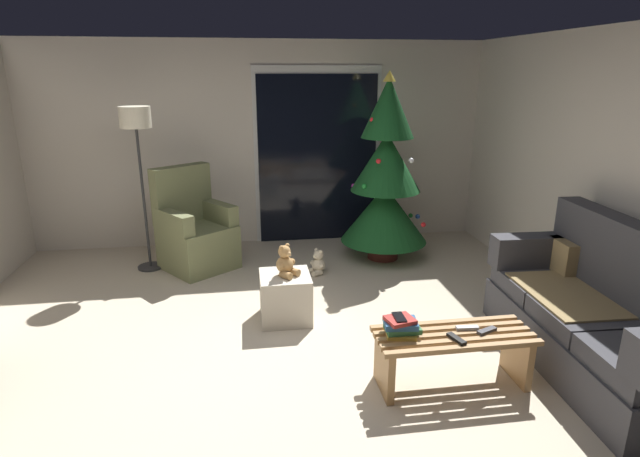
{
  "coord_description": "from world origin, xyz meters",
  "views": [
    {
      "loc": [
        -0.22,
        -3.38,
        2.13
      ],
      "look_at": [
        0.4,
        0.7,
        0.85
      ],
      "focal_mm": 28.54,
      "sensor_mm": 36.0,
      "label": 1
    }
  ],
  "objects_px": {
    "cell_phone": "(399,317)",
    "christmas_tree": "(386,180)",
    "coffee_table": "(453,350)",
    "floor_lamp": "(137,134)",
    "remote_silver": "(467,328)",
    "book_stack": "(401,326)",
    "teddy_bear_cream_by_tree": "(318,263)",
    "remote_graphite": "(487,331)",
    "armchair": "(195,233)",
    "remote_black": "(456,339)",
    "teddy_bear_honey": "(286,262)",
    "couch": "(600,318)",
    "ottoman": "(285,297)"
  },
  "relations": [
    {
      "from": "remote_graphite",
      "to": "armchair",
      "type": "bearing_deg",
      "value": 17.23
    },
    {
      "from": "teddy_bear_cream_by_tree",
      "to": "teddy_bear_honey",
      "type": "bearing_deg",
      "value": -112.95
    },
    {
      "from": "christmas_tree",
      "to": "remote_silver",
      "type": "bearing_deg",
      "value": -92.23
    },
    {
      "from": "armchair",
      "to": "ottoman",
      "type": "relative_size",
      "value": 2.57
    },
    {
      "from": "cell_phone",
      "to": "ottoman",
      "type": "distance_m",
      "value": 1.37
    },
    {
      "from": "cell_phone",
      "to": "christmas_tree",
      "type": "bearing_deg",
      "value": 77.69
    },
    {
      "from": "remote_black",
      "to": "teddy_bear_honey",
      "type": "height_order",
      "value": "teddy_bear_honey"
    },
    {
      "from": "book_stack",
      "to": "teddy_bear_cream_by_tree",
      "type": "relative_size",
      "value": 0.89
    },
    {
      "from": "book_stack",
      "to": "teddy_bear_honey",
      "type": "relative_size",
      "value": 0.89
    },
    {
      "from": "armchair",
      "to": "christmas_tree",
      "type": "bearing_deg",
      "value": -1.15
    },
    {
      "from": "teddy_bear_honey",
      "to": "teddy_bear_cream_by_tree",
      "type": "bearing_deg",
      "value": 67.05
    },
    {
      "from": "couch",
      "to": "teddy_bear_honey",
      "type": "relative_size",
      "value": 6.9
    },
    {
      "from": "coffee_table",
      "to": "book_stack",
      "type": "height_order",
      "value": "book_stack"
    },
    {
      "from": "cell_phone",
      "to": "christmas_tree",
      "type": "distance_m",
      "value": 2.63
    },
    {
      "from": "couch",
      "to": "christmas_tree",
      "type": "relative_size",
      "value": 0.92
    },
    {
      "from": "floor_lamp",
      "to": "teddy_bear_cream_by_tree",
      "type": "height_order",
      "value": "floor_lamp"
    },
    {
      "from": "couch",
      "to": "cell_phone",
      "type": "xyz_separation_m",
      "value": [
        -1.54,
        -0.03,
        0.14
      ]
    },
    {
      "from": "coffee_table",
      "to": "floor_lamp",
      "type": "distance_m",
      "value": 3.82
    },
    {
      "from": "remote_black",
      "to": "armchair",
      "type": "distance_m",
      "value": 3.32
    },
    {
      "from": "ottoman",
      "to": "book_stack",
      "type": "bearing_deg",
      "value": -58.58
    },
    {
      "from": "christmas_tree",
      "to": "armchair",
      "type": "xyz_separation_m",
      "value": [
        -2.17,
        0.04,
        -0.54
      ]
    },
    {
      "from": "book_stack",
      "to": "ottoman",
      "type": "xyz_separation_m",
      "value": [
        -0.7,
        1.14,
        -0.26
      ]
    },
    {
      "from": "couch",
      "to": "book_stack",
      "type": "distance_m",
      "value": 1.53
    },
    {
      "from": "armchair",
      "to": "remote_graphite",
      "type": "bearing_deg",
      "value": -50.25
    },
    {
      "from": "armchair",
      "to": "teddy_bear_cream_by_tree",
      "type": "xyz_separation_m",
      "value": [
        1.33,
        -0.42,
        -0.28
      ]
    },
    {
      "from": "remote_graphite",
      "to": "floor_lamp",
      "type": "xyz_separation_m",
      "value": [
        -2.7,
        2.66,
        1.09
      ]
    },
    {
      "from": "christmas_tree",
      "to": "floor_lamp",
      "type": "distance_m",
      "value": 2.74
    },
    {
      "from": "coffee_table",
      "to": "remote_graphite",
      "type": "distance_m",
      "value": 0.27
    },
    {
      "from": "coffee_table",
      "to": "remote_black",
      "type": "height_order",
      "value": "remote_black"
    },
    {
      "from": "couch",
      "to": "ottoman",
      "type": "height_order",
      "value": "couch"
    },
    {
      "from": "remote_silver",
      "to": "teddy_bear_honey",
      "type": "relative_size",
      "value": 0.55
    },
    {
      "from": "christmas_tree",
      "to": "teddy_bear_cream_by_tree",
      "type": "relative_size",
      "value": 7.51
    },
    {
      "from": "remote_silver",
      "to": "ottoman",
      "type": "xyz_separation_m",
      "value": [
        -1.18,
        1.14,
        -0.21
      ]
    },
    {
      "from": "couch",
      "to": "teddy_bear_honey",
      "type": "distance_m",
      "value": 2.48
    },
    {
      "from": "coffee_table",
      "to": "teddy_bear_cream_by_tree",
      "type": "bearing_deg",
      "value": 106.11
    },
    {
      "from": "remote_silver",
      "to": "cell_phone",
      "type": "xyz_separation_m",
      "value": [
        -0.5,
        -0.01,
        0.13
      ]
    },
    {
      "from": "cell_phone",
      "to": "floor_lamp",
      "type": "distance_m",
      "value": 3.48
    },
    {
      "from": "christmas_tree",
      "to": "coffee_table",
      "type": "bearing_deg",
      "value": -94.63
    },
    {
      "from": "remote_graphite",
      "to": "book_stack",
      "type": "xyz_separation_m",
      "value": [
        -0.6,
        0.06,
        0.05
      ]
    },
    {
      "from": "book_stack",
      "to": "cell_phone",
      "type": "relative_size",
      "value": 1.75
    },
    {
      "from": "armchair",
      "to": "floor_lamp",
      "type": "height_order",
      "value": "floor_lamp"
    },
    {
      "from": "coffee_table",
      "to": "floor_lamp",
      "type": "bearing_deg",
      "value": 133.19
    },
    {
      "from": "remote_black",
      "to": "ottoman",
      "type": "height_order",
      "value": "remote_black"
    },
    {
      "from": "armchair",
      "to": "coffee_table",
      "type": "bearing_deg",
      "value": -53.06
    },
    {
      "from": "remote_silver",
      "to": "christmas_tree",
      "type": "xyz_separation_m",
      "value": [
        0.1,
        2.53,
        0.53
      ]
    },
    {
      "from": "remote_graphite",
      "to": "teddy_bear_honey",
      "type": "height_order",
      "value": "teddy_bear_honey"
    },
    {
      "from": "remote_black",
      "to": "floor_lamp",
      "type": "distance_m",
      "value": 3.83
    },
    {
      "from": "coffee_table",
      "to": "remote_black",
      "type": "bearing_deg",
      "value": -105.88
    },
    {
      "from": "couch",
      "to": "armchair",
      "type": "relative_size",
      "value": 1.74
    },
    {
      "from": "armchair",
      "to": "floor_lamp",
      "type": "relative_size",
      "value": 0.63
    }
  ]
}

